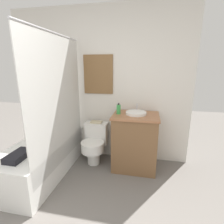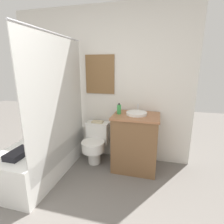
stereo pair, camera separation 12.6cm
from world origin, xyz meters
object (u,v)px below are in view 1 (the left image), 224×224
Objects in this scene: toilet at (95,142)px; sink at (136,113)px; soap_bottle at (119,109)px; book_on_tank at (96,122)px.

sink is (0.67, -0.01, 0.54)m from toilet.
toilet is 3.91× the size of soap_bottle.
soap_bottle is (0.41, -0.04, 0.59)m from toilet.
sink is at bearing -11.17° from book_on_tank.
sink is 0.27m from soap_bottle.
toilet is 0.72m from soap_bottle.
sink reaches higher than book_on_tank.
soap_bottle is 0.52m from book_on_tank.
soap_bottle is at bearing -21.49° from book_on_tank.
sink is 2.08× the size of soap_bottle.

